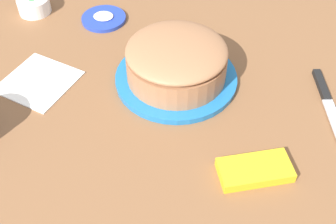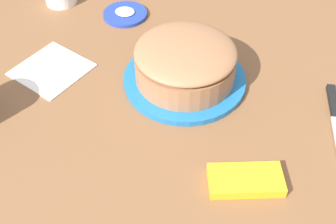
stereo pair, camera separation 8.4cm
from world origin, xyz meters
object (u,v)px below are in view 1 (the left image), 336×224
object	(u,v)px
candy_box_upper	(255,170)
paper_napkin	(39,81)
frosting_tub_lid	(104,18)
sprinkle_bowl_green	(34,4)
frosted_cake	(176,64)
spreading_knife	(327,100)

from	to	relation	value
candy_box_upper	paper_napkin	size ratio (longest dim) A/B	0.90
frosting_tub_lid	candy_box_upper	world-z (taller)	candy_box_upper
frosting_tub_lid	sprinkle_bowl_green	size ratio (longest dim) A/B	1.36
paper_napkin	sprinkle_bowl_green	bearing A→B (deg)	-65.08
paper_napkin	candy_box_upper	bearing A→B (deg)	162.33
frosted_cake	spreading_knife	world-z (taller)	frosted_cake
frosting_tub_lid	paper_napkin	xyz separation A→B (m)	(0.07, 0.26, -0.00)
frosting_tub_lid	paper_napkin	distance (m)	0.27
frosted_cake	sprinkle_bowl_green	world-z (taller)	frosted_cake
frosting_tub_lid	candy_box_upper	size ratio (longest dim) A/B	0.87
spreading_knife	candy_box_upper	size ratio (longest dim) A/B	1.74
frosted_cake	paper_napkin	world-z (taller)	frosted_cake
frosted_cake	frosting_tub_lid	world-z (taller)	frosted_cake
spreading_knife	candy_box_upper	distance (m)	0.26
spreading_knife	sprinkle_bowl_green	world-z (taller)	sprinkle_bowl_green
frosted_cake	spreading_knife	bearing A→B (deg)	178.89
frosting_tub_lid	frosted_cake	bearing A→B (deg)	139.94
spreading_knife	candy_box_upper	xyz separation A→B (m)	(0.14, 0.22, 0.00)
frosting_tub_lid	sprinkle_bowl_green	distance (m)	0.20
sprinkle_bowl_green	paper_napkin	distance (m)	0.29
sprinkle_bowl_green	paper_napkin	xyz separation A→B (m)	(-0.12, 0.27, -0.02)
sprinkle_bowl_green	paper_napkin	bearing A→B (deg)	114.92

